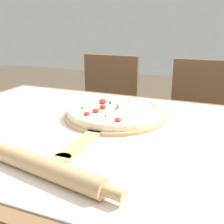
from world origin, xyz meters
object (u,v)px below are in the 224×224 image
object	(u,v)px
pizza_peel	(113,118)
pizza	(115,111)
chair_right	(200,125)
chair_left	(106,113)
rolling_pin	(46,168)

from	to	relation	value
pizza_peel	pizza	xyz separation A→B (m)	(-0.00, 0.02, 0.02)
pizza_peel	chair_right	distance (m)	0.83
pizza_peel	chair_left	xyz separation A→B (m)	(-0.35, 0.75, -0.26)
pizza_peel	chair_left	distance (m)	0.87
pizza_peel	chair_left	world-z (taller)	chair_left
pizza	rolling_pin	size ratio (longest dim) A/B	0.85
rolling_pin	chair_right	bearing A→B (deg)	77.87
pizza	chair_right	xyz separation A→B (m)	(0.26, 0.73, -0.27)
pizza_peel	chair_left	bearing A→B (deg)	115.12
pizza	chair_right	size ratio (longest dim) A/B	0.39
pizza	chair_left	bearing A→B (deg)	115.75
chair_left	pizza	bearing A→B (deg)	-65.14
rolling_pin	pizza	bearing A→B (deg)	91.05
pizza	chair_right	bearing A→B (deg)	70.26
rolling_pin	chair_right	size ratio (longest dim) A/B	0.46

